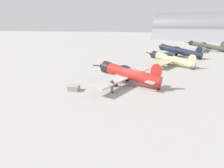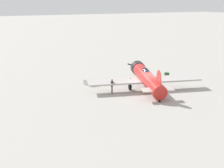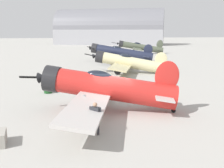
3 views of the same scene
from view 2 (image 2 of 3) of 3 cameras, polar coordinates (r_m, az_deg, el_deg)
ground_plane at (r=39.44m, az=5.94°, el=-1.40°), size 400.00×400.00×0.00m
airplane_foreground at (r=39.52m, az=5.76°, el=0.97°), size 13.40×10.03×3.42m
ground_crew_mechanic at (r=38.54m, az=0.00°, el=-0.13°), size 0.44×0.56×1.67m
equipment_crate at (r=42.71m, az=-3.63°, el=0.28°), size 1.32×1.41×0.63m
fuel_drum at (r=46.22m, az=9.09°, el=1.33°), size 0.70×0.70×0.88m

